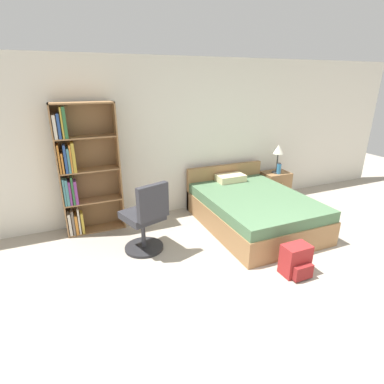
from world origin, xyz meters
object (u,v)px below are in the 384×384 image
(bookshelf, at_px, (81,172))
(bed, at_px, (252,209))
(office_chair, at_px, (146,220))
(backpack_red, at_px, (296,261))
(table_lamp, at_px, (278,151))
(water_bottle, at_px, (279,169))
(nightstand, at_px, (275,185))

(bookshelf, height_order, bed, bookshelf)
(office_chair, xyz_separation_m, backpack_red, (1.53, -1.22, -0.30))
(bookshelf, distance_m, backpack_red, 3.22)
(office_chair, distance_m, table_lamp, 3.04)
(water_bottle, distance_m, backpack_red, 2.50)
(bed, distance_m, backpack_red, 1.40)
(office_chair, xyz_separation_m, table_lamp, (2.85, 0.92, 0.48))
(bookshelf, xyz_separation_m, office_chair, (0.70, -0.97, -0.48))
(table_lamp, bearing_deg, water_bottle, -92.35)
(nightstand, relative_size, water_bottle, 2.53)
(water_bottle, relative_size, backpack_red, 0.55)
(water_bottle, height_order, backpack_red, water_bottle)
(bed, bearing_deg, table_lamp, 36.17)
(bookshelf, xyz_separation_m, bed, (2.49, -0.82, -0.69))
(bookshelf, bearing_deg, water_bottle, -1.97)
(bed, relative_size, water_bottle, 9.47)
(nightstand, bearing_deg, office_chair, -161.81)
(office_chair, bearing_deg, nightstand, 18.19)
(bookshelf, height_order, water_bottle, bookshelf)
(office_chair, bearing_deg, bookshelf, 125.70)
(bed, relative_size, office_chair, 1.98)
(office_chair, bearing_deg, backpack_red, -38.71)
(bookshelf, height_order, nightstand, bookshelf)
(bookshelf, distance_m, nightstand, 3.64)
(nightstand, relative_size, table_lamp, 0.99)
(office_chair, height_order, water_bottle, office_chair)
(nightstand, distance_m, water_bottle, 0.39)
(table_lamp, distance_m, water_bottle, 0.33)
(nightstand, bearing_deg, bed, -143.46)
(nightstand, xyz_separation_m, table_lamp, (-0.02, -0.02, 0.70))
(water_bottle, xyz_separation_m, backpack_red, (-1.33, -2.07, -0.46))
(bookshelf, height_order, backpack_red, bookshelf)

